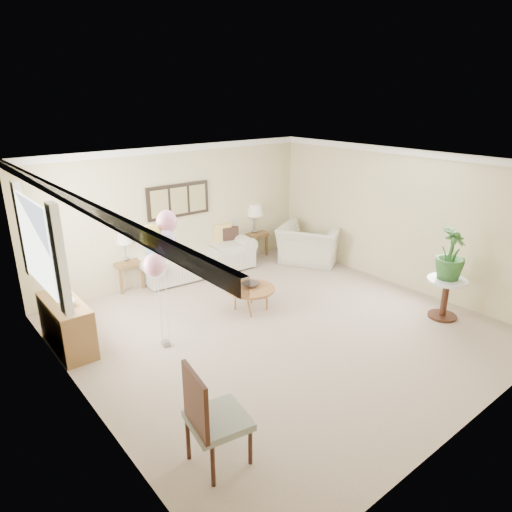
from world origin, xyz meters
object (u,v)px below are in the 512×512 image
Objects in this scene: accent_chair at (211,416)px; balloon_cluster at (159,242)px; sofa at (195,255)px; armchair at (309,244)px; coffee_table at (251,289)px.

balloon_cluster is at bearing 71.80° from accent_chair.
accent_chair is 2.68m from balloon_cluster.
accent_chair is at bearing -120.22° from sofa.
accent_chair reaches higher than armchair.
balloon_cluster is (-4.17, -1.18, 1.20)m from armchair.
sofa is 2.12m from coffee_table.
sofa is at bearing 36.64° from armchair.
balloon_cluster reaches higher than coffee_table.
armchair reaches higher than coffee_table.
sofa is at bearing 84.30° from coffee_table.
armchair is at bearing 35.59° from accent_chair.
armchair is 4.49m from balloon_cluster.
accent_chair reaches higher than coffee_table.
balloon_cluster is (0.77, 2.36, 1.01)m from accent_chair.
coffee_table is 0.41× the size of balloon_cluster.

